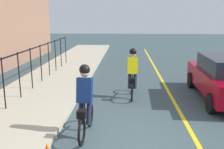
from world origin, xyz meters
The scene contains 4 objects.
ground_plane centered at (0.00, 0.00, 0.00)m, with size 80.00×80.00×0.00m, color #384A4E.
lane_line_centre centered at (0.00, -1.60, 0.00)m, with size 36.00×0.12×0.01m, color yellow.
cyclist_lead centered at (3.40, -0.14, 0.91)m, with size 1.71×0.38×1.83m.
cyclist_follow centered at (0.16, 1.09, 0.91)m, with size 1.71×0.38×1.83m.
Camera 1 is at (-5.70, 0.11, 2.92)m, focal length 41.04 mm.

